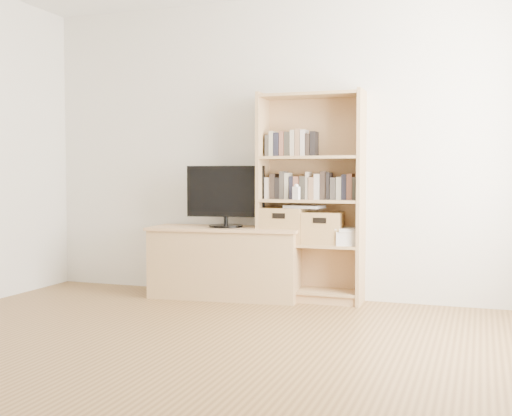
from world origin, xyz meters
The scene contains 12 objects.
floor centered at (0.00, 0.00, 0.00)m, with size 4.50×5.00×0.01m, color brown.
back_wall centered at (0.00, 2.50, 1.30)m, with size 4.50×0.02×2.60m, color white.
tv_stand centered at (-0.44, 2.26, 0.29)m, with size 1.28×0.48×0.59m, color tan.
bookshelf centered at (0.29, 2.34, 0.88)m, with size 0.88×0.31×1.75m, color tan.
television centered at (-0.44, 2.26, 0.88)m, with size 0.68×0.05×0.53m, color black.
books_row_mid centered at (0.29, 2.36, 0.96)m, with size 0.74×0.14×0.20m, color beige.
books_row_upper centered at (0.09, 2.36, 1.32)m, with size 0.39×0.14×0.21m, color beige.
baby_monitor centered at (0.19, 2.25, 0.91)m, with size 0.06×0.04×0.11m, color white.
basket_left centered at (0.05, 2.34, 0.64)m, with size 0.36×0.30×0.30m, color #9D7E47.
basket_right centered at (0.40, 2.34, 0.62)m, with size 0.32×0.26×0.26m, color #9D7E47.
laptop centered at (0.24, 2.33, 0.80)m, with size 0.30×0.21×0.02m, color silver.
magazine_stack centered at (0.59, 2.34, 0.54)m, with size 0.17×0.25×0.11m, color beige.
Camera 1 is at (1.64, -2.86, 1.06)m, focal length 45.00 mm.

